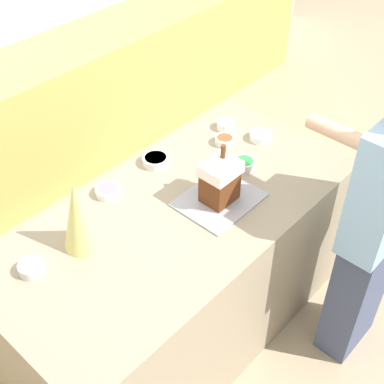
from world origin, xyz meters
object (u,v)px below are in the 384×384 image
(decorative_tree, at_px, (79,215))
(candy_bowl_front_corner, at_px, (261,136))
(candy_bowl_behind_tray, at_px, (108,191))
(person, at_px, (376,228))
(gingerbread_house, at_px, (220,181))
(candy_bowl_near_tray_left, at_px, (244,164))
(candy_bowl_beside_tree, at_px, (225,140))
(candy_bowl_far_left, at_px, (226,125))
(candy_bowl_far_right, at_px, (156,160))
(candy_bowl_near_tray_right, at_px, (31,267))
(baking_tray, at_px, (219,200))

(decorative_tree, bearing_deg, candy_bowl_front_corner, -4.70)
(candy_bowl_behind_tray, height_order, person, person)
(gingerbread_house, bearing_deg, candy_bowl_near_tray_left, 13.73)
(decorative_tree, distance_m, candy_bowl_beside_tree, 0.98)
(candy_bowl_front_corner, bearing_deg, candy_bowl_near_tray_left, -161.17)
(candy_bowl_far_left, distance_m, candy_bowl_front_corner, 0.21)
(gingerbread_house, relative_size, candy_bowl_far_right, 2.02)
(decorative_tree, height_order, person, person)
(candy_bowl_far_left, height_order, candy_bowl_behind_tray, candy_bowl_far_left)
(decorative_tree, xyz_separation_m, candy_bowl_near_tray_right, (-0.24, 0.04, -0.15))
(gingerbread_house, bearing_deg, candy_bowl_far_left, 36.76)
(candy_bowl_behind_tray, bearing_deg, baking_tray, -52.25)
(candy_bowl_beside_tree, distance_m, candy_bowl_behind_tray, 0.70)
(candy_bowl_far_left, relative_size, candy_bowl_front_corner, 0.84)
(candy_bowl_near_tray_left, height_order, candy_bowl_front_corner, candy_bowl_near_tray_left)
(candy_bowl_behind_tray, distance_m, person, 1.25)
(candy_bowl_beside_tree, bearing_deg, candy_bowl_front_corner, -37.10)
(candy_bowl_far_left, bearing_deg, candy_bowl_near_tray_right, -176.69)
(decorative_tree, height_order, candy_bowl_near_tray_left, decorative_tree)
(candy_bowl_near_tray_right, xyz_separation_m, person, (1.22, -0.90, -0.07))
(baking_tray, height_order, person, person)
(candy_bowl_near_tray_left, xyz_separation_m, candy_bowl_behind_tray, (-0.60, 0.35, -0.00))
(candy_bowl_beside_tree, bearing_deg, candy_bowl_near_tray_right, 179.60)
(candy_bowl_far_right, distance_m, candy_bowl_front_corner, 0.59)
(gingerbread_house, relative_size, candy_bowl_beside_tree, 2.68)
(candy_bowl_beside_tree, distance_m, candy_bowl_near_tray_left, 0.22)
(baking_tray, bearing_deg, candy_bowl_behind_tray, 127.75)
(decorative_tree, xyz_separation_m, candy_bowl_far_right, (0.60, 0.17, -0.15))
(baking_tray, distance_m, person, 0.72)
(candy_bowl_near_tray_left, bearing_deg, candy_bowl_front_corner, 18.83)
(candy_bowl_beside_tree, relative_size, person, 0.06)
(candy_bowl_front_corner, bearing_deg, person, -100.70)
(baking_tray, distance_m, candy_bowl_near_tray_left, 0.28)
(candy_bowl_far_right, distance_m, candy_bowl_far_left, 0.48)
(baking_tray, relative_size, person, 0.23)
(baking_tray, bearing_deg, candy_bowl_beside_tree, 36.64)
(candy_bowl_near_tray_left, height_order, candy_bowl_behind_tray, candy_bowl_near_tray_left)
(candy_bowl_far_left, bearing_deg, candy_bowl_front_corner, -77.30)
(gingerbread_house, xyz_separation_m, candy_bowl_far_left, (0.48, 0.36, -0.09))
(candy_bowl_far_right, xyz_separation_m, person, (0.38, -1.03, -0.07))
(decorative_tree, distance_m, candy_bowl_far_right, 0.64)
(decorative_tree, bearing_deg, candy_bowl_behind_tray, 31.11)
(candy_bowl_far_left, height_order, candy_bowl_near_tray_right, same)
(candy_bowl_behind_tray, relative_size, person, 0.07)
(gingerbread_house, xyz_separation_m, candy_bowl_front_corner, (0.52, 0.15, -0.10))
(baking_tray, bearing_deg, candy_bowl_far_right, 90.42)
(candy_bowl_front_corner, bearing_deg, gingerbread_house, -163.81)
(decorative_tree, relative_size, person, 0.21)
(candy_bowl_near_tray_left, relative_size, candy_bowl_behind_tray, 0.95)
(baking_tray, distance_m, gingerbread_house, 0.11)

